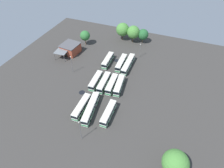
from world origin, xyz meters
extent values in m
plane|color=#383533|center=(0.00, 0.00, 0.00)|extent=(111.60, 111.60, 0.00)
cube|color=silver|center=(-15.61, -6.53, 1.89)|extent=(11.70, 3.15, 3.18)
cube|color=beige|center=(-15.61, -6.53, 3.55)|extent=(11.23, 2.92, 0.14)
cube|color=black|center=(-15.61, -6.53, 2.40)|extent=(11.76, 3.19, 1.02)
cube|color=#2D8C4C|center=(-15.61, -6.53, 1.00)|extent=(11.76, 3.19, 0.64)
cube|color=black|center=(-9.82, -6.24, 2.50)|extent=(0.17, 2.11, 1.17)
cylinder|color=black|center=(-12.09, -5.17, 0.50)|extent=(1.01, 0.35, 1.00)
cylinder|color=black|center=(-11.97, -7.53, 0.50)|extent=(1.01, 0.35, 1.00)
cylinder|color=black|center=(-19.26, -5.53, 0.50)|extent=(1.01, 0.35, 1.00)
cylinder|color=black|center=(-19.14, -7.89, 0.50)|extent=(1.01, 0.35, 1.00)
cube|color=silver|center=(-16.10, 0.49, 1.89)|extent=(12.36, 3.09, 3.18)
cube|color=beige|center=(-16.10, 0.49, 3.55)|extent=(11.86, 2.87, 0.14)
cube|color=black|center=(-16.10, 0.49, 2.40)|extent=(12.42, 3.13, 1.02)
cube|color=#2D8C4C|center=(-16.10, 0.49, 1.00)|extent=(12.42, 3.13, 0.64)
cube|color=black|center=(-9.97, 0.76, 2.50)|extent=(0.15, 2.11, 1.17)
cylinder|color=black|center=(-12.36, 1.84, 0.50)|extent=(1.01, 0.34, 1.00)
cylinder|color=black|center=(-12.25, -0.52, 0.50)|extent=(1.01, 0.34, 1.00)
cylinder|color=black|center=(-19.95, 1.51, 0.50)|extent=(1.01, 0.34, 1.00)
cylinder|color=black|center=(-19.85, -0.85, 0.50)|extent=(1.01, 0.34, 1.00)
cube|color=silver|center=(-16.34, 4.00, 1.89)|extent=(15.17, 2.76, 3.18)
cube|color=beige|center=(-16.34, 4.00, 3.55)|extent=(14.57, 2.55, 0.14)
cube|color=black|center=(-16.34, 4.00, 2.40)|extent=(15.25, 2.80, 1.02)
cube|color=#2D8C4C|center=(-16.34, 4.00, 1.00)|extent=(15.25, 2.80, 0.64)
cube|color=black|center=(-8.75, 4.09, 2.50)|extent=(0.09, 2.11, 1.17)
cube|color=#47474C|center=(-18.01, 3.98, 1.89)|extent=(0.93, 2.63, 3.05)
cylinder|color=black|center=(-11.66, 5.24, 0.50)|extent=(1.00, 0.31, 1.00)
cylinder|color=black|center=(-11.63, 2.88, 0.50)|extent=(1.00, 0.31, 1.00)
cylinder|color=black|center=(-21.05, 5.12, 0.50)|extent=(1.00, 0.31, 1.00)
cylinder|color=black|center=(-21.02, 2.76, 0.50)|extent=(1.00, 0.31, 1.00)
cube|color=silver|center=(0.68, -5.51, 1.89)|extent=(11.42, 3.21, 3.18)
cube|color=beige|center=(0.68, -5.51, 3.55)|extent=(10.96, 2.98, 0.14)
cube|color=black|center=(0.68, -5.51, 2.40)|extent=(11.48, 3.26, 1.02)
cube|color=#2D8C4C|center=(0.68, -5.51, 1.00)|extent=(11.48, 3.26, 0.64)
cube|color=black|center=(6.33, -5.19, 2.50)|extent=(0.18, 2.11, 1.17)
cylinder|color=black|center=(4.11, -4.13, 0.50)|extent=(1.02, 0.36, 1.00)
cylinder|color=black|center=(4.25, -6.49, 0.50)|extent=(1.02, 0.36, 1.00)
cylinder|color=black|center=(-2.88, -4.54, 0.50)|extent=(1.02, 0.36, 1.00)
cylinder|color=black|center=(-2.74, -6.90, 0.50)|extent=(1.02, 0.36, 1.00)
cube|color=silver|center=(0.48, -1.68, 1.89)|extent=(12.15, 3.35, 3.18)
cube|color=beige|center=(0.48, -1.68, 3.55)|extent=(11.65, 3.12, 0.14)
cube|color=black|center=(0.48, -1.68, 2.40)|extent=(12.21, 3.40, 1.02)
cube|color=#2D8C4C|center=(0.48, -1.68, 1.00)|extent=(12.21, 3.40, 0.64)
cube|color=black|center=(6.48, -1.29, 2.50)|extent=(0.20, 2.11, 1.17)
cylinder|color=black|center=(4.11, -0.26, 0.50)|extent=(1.02, 0.37, 1.00)
cylinder|color=black|center=(4.27, -2.62, 0.50)|extent=(1.02, 0.37, 1.00)
cylinder|color=black|center=(-3.31, -0.75, 0.50)|extent=(1.02, 0.37, 1.00)
cylinder|color=black|center=(-3.16, -3.11, 0.50)|extent=(1.02, 0.37, 1.00)
cube|color=silver|center=(0.13, 1.93, 1.89)|extent=(11.57, 3.39, 3.18)
cube|color=beige|center=(0.13, 1.93, 3.55)|extent=(11.10, 3.15, 0.14)
cube|color=black|center=(0.13, 1.93, 2.40)|extent=(11.63, 3.43, 1.02)
cube|color=#2D8C4C|center=(0.13, 1.93, 1.00)|extent=(11.63, 3.43, 0.64)
cube|color=black|center=(5.84, 2.34, 2.50)|extent=(0.21, 2.11, 1.17)
cylinder|color=black|center=(3.58, 3.36, 0.50)|extent=(1.02, 0.37, 1.00)
cylinder|color=black|center=(3.75, 1.01, 0.50)|extent=(1.02, 0.37, 1.00)
cylinder|color=black|center=(-3.48, 2.85, 0.50)|extent=(1.02, 0.37, 1.00)
cylinder|color=black|center=(-3.31, 0.49, 0.50)|extent=(1.02, 0.37, 1.00)
cube|color=silver|center=(-0.35, 5.20, 1.89)|extent=(11.63, 3.87, 3.18)
cube|color=beige|center=(-0.35, 5.20, 3.55)|extent=(11.15, 3.61, 0.14)
cube|color=black|center=(-0.35, 5.20, 2.40)|extent=(11.69, 3.92, 1.02)
cube|color=#2D8C4C|center=(-0.35, 5.20, 1.00)|extent=(11.69, 3.92, 0.64)
cube|color=black|center=(5.33, 5.86, 2.50)|extent=(0.30, 2.10, 1.17)
cylinder|color=black|center=(3.02, 6.79, 0.50)|extent=(1.03, 0.41, 1.00)
cylinder|color=black|center=(3.30, 4.44, 0.50)|extent=(1.03, 0.41, 1.00)
cylinder|color=black|center=(-4.00, 5.97, 0.50)|extent=(1.03, 0.41, 1.00)
cylinder|color=black|center=(-3.73, 3.62, 0.50)|extent=(1.03, 0.41, 1.00)
cube|color=silver|center=(16.52, -4.09, 1.89)|extent=(12.14, 2.94, 3.18)
cube|color=beige|center=(16.52, -4.09, 3.55)|extent=(11.65, 2.72, 0.14)
cube|color=black|center=(16.52, -4.09, 2.40)|extent=(12.20, 2.98, 1.02)
cube|color=#2D8C4C|center=(16.52, -4.09, 1.00)|extent=(12.20, 2.98, 0.64)
cube|color=black|center=(22.56, -3.90, 2.50)|extent=(0.12, 2.11, 1.17)
cylinder|color=black|center=(20.22, -2.79, 0.50)|extent=(1.01, 0.33, 1.00)
cylinder|color=black|center=(20.29, -5.15, 0.50)|extent=(1.01, 0.33, 1.00)
cylinder|color=black|center=(12.74, -3.02, 0.50)|extent=(1.01, 0.33, 1.00)
cylinder|color=black|center=(12.81, -5.38, 0.50)|extent=(1.01, 0.33, 1.00)
cube|color=silver|center=(15.92, -0.43, 1.89)|extent=(15.35, 4.68, 3.18)
cube|color=beige|center=(15.92, -0.43, 3.55)|extent=(14.72, 4.39, 0.14)
cube|color=black|center=(15.92, -0.43, 2.40)|extent=(15.43, 4.73, 1.02)
cube|color=#2D8C4C|center=(15.92, -0.43, 1.00)|extent=(15.43, 4.73, 0.64)
cube|color=black|center=(23.43, 0.65, 2.50)|extent=(0.36, 2.09, 1.17)
cube|color=#47474C|center=(14.27, -0.66, 1.89)|extent=(1.26, 2.72, 3.05)
cylinder|color=black|center=(20.40, 1.41, 0.50)|extent=(1.03, 0.44, 1.00)
cylinder|color=black|center=(20.73, -0.93, 0.50)|extent=(1.03, 0.44, 1.00)
cylinder|color=black|center=(11.10, 0.08, 0.50)|extent=(1.03, 0.44, 1.00)
cylinder|color=black|center=(11.44, -2.26, 0.50)|extent=(1.03, 0.44, 1.00)
cube|color=silver|center=(15.55, 6.76, 1.89)|extent=(11.42, 2.85, 3.18)
cube|color=beige|center=(15.55, 6.76, 3.55)|extent=(10.96, 2.64, 0.14)
cube|color=black|center=(15.55, 6.76, 2.40)|extent=(11.48, 2.89, 1.02)
cube|color=#2D8C4C|center=(15.55, 6.76, 1.00)|extent=(11.48, 2.89, 0.64)
cube|color=black|center=(21.24, 6.90, 2.50)|extent=(0.11, 2.11, 1.17)
cylinder|color=black|center=(19.04, 8.02, 0.50)|extent=(1.01, 0.32, 1.00)
cylinder|color=black|center=(19.10, 5.66, 0.50)|extent=(1.01, 0.32, 1.00)
cylinder|color=black|center=(12.00, 7.85, 0.50)|extent=(1.01, 0.32, 1.00)
cylinder|color=black|center=(12.06, 5.49, 0.50)|extent=(1.01, 0.32, 1.00)
cube|color=#99422D|center=(-17.22, -29.06, 2.49)|extent=(9.37, 9.00, 4.97)
cube|color=#4C4C51|center=(-17.22, -29.06, 5.15)|extent=(9.93, 9.54, 0.36)
cube|color=black|center=(-12.91, -29.47, 1.10)|extent=(0.23, 1.80, 2.20)
cube|color=slate|center=(-13.70, -30.92, 4.08)|extent=(11.43, 7.00, 0.20)
cylinder|color=#59595B|center=(-8.75, -27.75, 1.99)|extent=(0.20, 0.20, 3.98)
cylinder|color=#59595B|center=(-8.31, -33.28, 1.99)|extent=(0.20, 0.20, 3.98)
cylinder|color=#59595B|center=(-19.09, -28.57, 1.99)|extent=(0.20, 0.20, 3.98)
cylinder|color=#59595B|center=(-18.65, -34.10, 1.99)|extent=(0.20, 0.20, 3.98)
cylinder|color=slate|center=(27.83, 1.92, 4.56)|extent=(0.16, 0.16, 9.11)
cube|color=silver|center=(27.83, 1.92, 9.29)|extent=(0.56, 0.28, 0.20)
cylinder|color=slate|center=(-26.98, 6.76, 3.81)|extent=(0.16, 0.16, 7.62)
cube|color=silver|center=(-26.98, 6.76, 7.80)|extent=(0.56, 0.28, 0.20)
cylinder|color=slate|center=(-2.76, -19.37, 4.41)|extent=(0.16, 0.16, 8.82)
cube|color=silver|center=(-2.76, -19.37, 9.00)|extent=(0.56, 0.28, 0.20)
sphere|color=#478438|center=(28.29, 32.27, 6.47)|extent=(7.60, 7.60, 7.60)
cylinder|color=brown|center=(-40.71, -1.14, 1.66)|extent=(0.44, 0.44, 3.32)
sphere|color=#478438|center=(-40.71, -1.14, 6.42)|extent=(7.28, 7.28, 7.28)
cylinder|color=brown|center=(-42.24, 4.25, 1.31)|extent=(0.44, 0.44, 2.62)
sphere|color=#235B2D|center=(-42.24, 4.25, 5.24)|extent=(6.16, 6.16, 6.16)
cylinder|color=brown|center=(-41.21, -7.81, 1.67)|extent=(0.44, 0.44, 3.33)
sphere|color=#478438|center=(-41.21, -7.81, 6.55)|extent=(7.57, 7.57, 7.57)
cylinder|color=brown|center=(-27.89, -25.49, 1.69)|extent=(0.44, 0.44, 3.37)
sphere|color=#2D6B33|center=(-27.89, -25.49, 5.74)|extent=(5.58, 5.58, 5.58)
cylinder|color=black|center=(-19.66, -3.35, 0.00)|extent=(2.78, 2.78, 0.01)
cylinder|color=black|center=(7.91, -8.83, 0.00)|extent=(2.68, 2.68, 0.01)
camera|label=1|loc=(57.72, 25.06, 58.78)|focal=30.93mm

